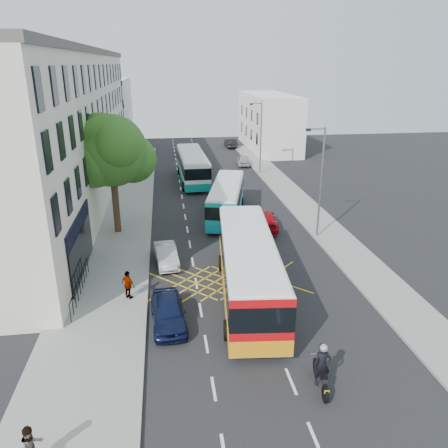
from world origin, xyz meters
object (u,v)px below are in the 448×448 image
object	(u,v)px
distant_car_grey	(187,150)
bus_far	(192,166)
bus_near	(248,267)
red_hatchback	(263,219)
parked_car_blue	(168,312)
pedestrian_near	(32,448)
lamp_far	(260,135)
motorbike	(322,367)
pedestrian_far	(128,285)
lamp_near	(320,178)
parked_car_silver	(166,255)
distant_car_dark	(231,143)
bus_mid	(227,199)
distant_car_silver	(243,160)
street_tree	(111,152)

from	to	relation	value
distant_car_grey	bus_far	bearing A→B (deg)	-95.49
bus_near	red_hatchback	distance (m)	11.01
parked_car_blue	pedestrian_near	size ratio (longest dim) A/B	2.50
lamp_far	motorbike	world-z (taller)	lamp_far
red_hatchback	pedestrian_far	distance (m)	14.03
lamp_near	pedestrian_far	xyz separation A→B (m)	(-13.20, -7.49, -3.65)
motorbike	bus_near	bearing A→B (deg)	108.01
lamp_near	parked_car_blue	world-z (taller)	lamp_near
bus_far	distant_car_grey	xyz separation A→B (m)	(0.28, 14.83, -1.03)
bus_far	pedestrian_far	size ratio (longest dim) A/B	7.03
red_hatchback	pedestrian_far	world-z (taller)	pedestrian_far
lamp_far	pedestrian_far	bearing A→B (deg)	-115.65
lamp_far	parked_car_silver	bearing A→B (deg)	-115.74
distant_car_dark	pedestrian_far	bearing A→B (deg)	72.82
lamp_far	bus_mid	xyz separation A→B (m)	(-5.89, -14.22, -3.12)
bus_mid	distant_car_silver	distance (m)	19.77
lamp_far	distant_car_dark	world-z (taller)	lamp_far
bus_far	pedestrian_far	bearing A→B (deg)	-103.36
parked_car_blue	pedestrian_far	xyz separation A→B (m)	(-2.10, 2.60, 0.27)
motorbike	pedestrian_near	bearing A→B (deg)	-159.78
bus_mid	distant_car_dark	size ratio (longest dim) A/B	2.49
street_tree	bus_near	xyz separation A→B (m)	(8.07, -10.85, -4.50)
distant_car_silver	pedestrian_far	size ratio (longest dim) A/B	2.34
distant_car_dark	red_hatchback	bearing A→B (deg)	83.80
lamp_far	lamp_near	bearing A→B (deg)	-90.00
bus_far	lamp_near	bearing A→B (deg)	-67.72
bus_far	street_tree	bearing A→B (deg)	-116.08
parked_car_blue	distant_car_dark	world-z (taller)	parked_car_blue
motorbike	pedestrian_far	size ratio (longest dim) A/B	1.41
bus_far	distant_car_silver	world-z (taller)	bus_far
parked_car_silver	distant_car_silver	world-z (taller)	distant_car_silver
bus_far	distant_car_grey	distance (m)	14.86
bus_mid	red_hatchback	distance (m)	4.07
street_tree	parked_car_blue	xyz separation A→B (m)	(3.61, -13.05, -5.60)
street_tree	distant_car_grey	xyz separation A→B (m)	(7.06, 29.74, -5.63)
pedestrian_near	parked_car_blue	bearing A→B (deg)	17.83
bus_near	bus_far	size ratio (longest dim) A/B	1.07
lamp_near	lamp_far	xyz separation A→B (m)	(0.00, 20.00, 0.00)
street_tree	parked_car_silver	bearing A→B (deg)	-58.88
bus_near	distant_car_silver	size ratio (longest dim) A/B	3.22
lamp_far	bus_far	xyz separation A→B (m)	(-7.92, -2.12, -2.93)
motorbike	distant_car_dark	world-z (taller)	motorbike
distant_car_grey	pedestrian_near	world-z (taller)	pedestrian_near
parked_car_blue	parked_car_silver	bearing A→B (deg)	86.21
distant_car_grey	pedestrian_far	world-z (taller)	pedestrian_far
parked_car_blue	distant_car_dark	distance (m)	48.82
lamp_near	lamp_far	size ratio (longest dim) A/B	1.00
red_hatchback	lamp_far	bearing A→B (deg)	-96.16
parked_car_blue	distant_car_silver	distance (m)	36.42
bus_far	motorbike	world-z (taller)	bus_far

